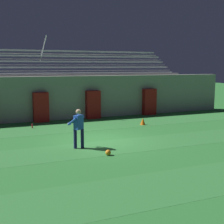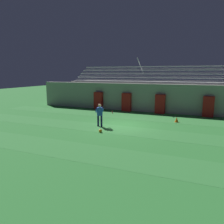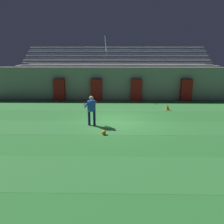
% 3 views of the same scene
% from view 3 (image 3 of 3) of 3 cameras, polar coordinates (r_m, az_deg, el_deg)
% --- Properties ---
extents(ground_plane, '(80.00, 80.00, 0.00)m').
position_cam_3_polar(ground_plane, '(13.14, 1.11, -2.20)').
color(ground_plane, '#2D7533').
extents(turf_stripe_near, '(28.00, 2.34, 0.01)m').
position_cam_3_polar(turf_stripe_near, '(7.60, 1.08, -15.49)').
color(turf_stripe_near, '#337A38').
rests_on(turf_stripe_near, ground).
extents(turf_stripe_mid, '(28.00, 2.34, 0.01)m').
position_cam_3_polar(turf_stripe_mid, '(11.88, 1.11, -4.05)').
color(turf_stripe_mid, '#337A38').
rests_on(turf_stripe_mid, ground).
extents(turf_stripe_far, '(28.00, 2.34, 0.01)m').
position_cam_3_polar(turf_stripe_far, '(16.38, 1.12, 1.23)').
color(turf_stripe_far, '#337A38').
rests_on(turf_stripe_far, ground).
extents(back_wall, '(24.00, 0.60, 2.80)m').
position_cam_3_polar(back_wall, '(19.22, 1.14, 7.48)').
color(back_wall, '#999691').
rests_on(back_wall, ground).
extents(padding_pillar_gate_left, '(0.94, 0.44, 1.84)m').
position_cam_3_polar(padding_pillar_gate_left, '(18.82, -4.09, 5.81)').
color(padding_pillar_gate_left, maroon).
rests_on(padding_pillar_gate_left, ground).
extents(padding_pillar_gate_right, '(0.94, 0.44, 1.84)m').
position_cam_3_polar(padding_pillar_gate_right, '(18.82, 6.36, 5.76)').
color(padding_pillar_gate_right, maroon).
rests_on(padding_pillar_gate_right, ground).
extents(padding_pillar_far_left, '(0.94, 0.44, 1.84)m').
position_cam_3_polar(padding_pillar_far_left, '(19.37, -13.58, 5.70)').
color(padding_pillar_far_left, maroon).
rests_on(padding_pillar_far_left, ground).
extents(padding_pillar_far_right, '(0.94, 0.44, 1.84)m').
position_cam_3_polar(padding_pillar_far_right, '(19.67, 18.81, 5.45)').
color(padding_pillar_far_right, maroon).
rests_on(padding_pillar_far_right, ground).
extents(bleacher_stand, '(18.00, 4.05, 5.43)m').
position_cam_3_polar(bleacher_stand, '(21.54, 1.14, 8.55)').
color(bleacher_stand, '#999691').
rests_on(bleacher_stand, ground).
extents(goalkeeper, '(0.74, 0.71, 1.67)m').
position_cam_3_polar(goalkeeper, '(12.03, -5.41, 0.85)').
color(goalkeeper, '#19194C').
rests_on(goalkeeper, ground).
extents(soccer_ball, '(0.22, 0.22, 0.22)m').
position_cam_3_polar(soccer_ball, '(10.82, -2.16, -5.38)').
color(soccer_ball, orange).
rests_on(soccer_ball, ground).
extents(traffic_cone, '(0.30, 0.30, 0.42)m').
position_cam_3_polar(traffic_cone, '(16.07, 14.27, 1.26)').
color(traffic_cone, orange).
rests_on(traffic_cone, ground).
extents(water_bottle, '(0.07, 0.07, 0.24)m').
position_cam_3_polar(water_bottle, '(17.33, -7.28, 2.26)').
color(water_bottle, red).
rests_on(water_bottle, ground).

